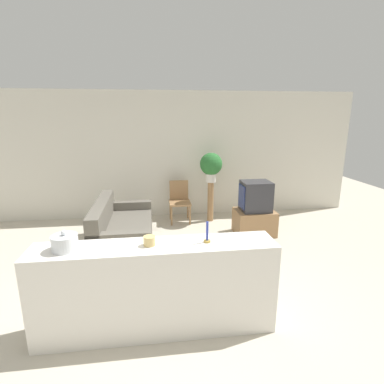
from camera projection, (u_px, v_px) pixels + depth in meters
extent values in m
plane|color=beige|center=(158.00, 308.00, 3.50)|extent=(14.00, 14.00, 0.00)
cube|color=silver|center=(152.00, 156.00, 6.46)|extent=(9.00, 0.06, 2.70)
cube|color=#605B51|center=(125.00, 236.00, 5.05)|extent=(0.90, 1.73, 0.44)
cube|color=#605B51|center=(102.00, 213.00, 4.90)|extent=(0.20, 1.73, 0.37)
cube|color=#605B51|center=(120.00, 252.00, 4.28)|extent=(0.90, 0.16, 0.59)
cube|color=#605B51|center=(128.00, 216.00, 5.78)|extent=(0.90, 0.16, 0.59)
cube|color=#9E754C|center=(254.00, 222.00, 5.66)|extent=(0.73, 0.56, 0.46)
cube|color=#333338|center=(256.00, 196.00, 5.54)|extent=(0.53, 0.45, 0.55)
cube|color=navy|center=(242.00, 197.00, 5.50)|extent=(0.02, 0.37, 0.43)
cube|color=#9E754C|center=(180.00, 203.00, 6.25)|extent=(0.44, 0.44, 0.04)
cube|color=#9E754C|center=(179.00, 190.00, 6.39)|extent=(0.40, 0.04, 0.42)
cylinder|color=#9E754C|center=(172.00, 216.00, 6.10)|extent=(0.04, 0.04, 0.40)
cylinder|color=#9E754C|center=(190.00, 215.00, 6.15)|extent=(0.04, 0.04, 0.40)
cylinder|color=#9E754C|center=(171.00, 210.00, 6.47)|extent=(0.04, 0.04, 0.40)
cylinder|color=#9E754C|center=(188.00, 210.00, 6.52)|extent=(0.04, 0.04, 0.40)
cylinder|color=#9E754C|center=(211.00, 201.00, 6.33)|extent=(0.13, 0.13, 0.85)
cylinder|color=white|center=(211.00, 178.00, 6.21)|extent=(0.21, 0.21, 0.18)
sphere|color=#2D7033|center=(211.00, 164.00, 6.13)|extent=(0.46, 0.46, 0.46)
cube|color=white|center=(157.00, 288.00, 3.05)|extent=(2.41, 0.44, 0.96)
cylinder|color=silver|center=(65.00, 243.00, 2.81)|extent=(0.24, 0.24, 0.15)
sphere|color=silver|center=(64.00, 233.00, 2.78)|extent=(0.05, 0.05, 0.05)
cylinder|color=tan|center=(150.00, 241.00, 2.91)|extent=(0.12, 0.12, 0.09)
cylinder|color=#B7933D|center=(208.00, 241.00, 3.00)|extent=(0.07, 0.07, 0.02)
cylinder|color=#2D3D9E|center=(208.00, 231.00, 2.97)|extent=(0.02, 0.02, 0.20)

